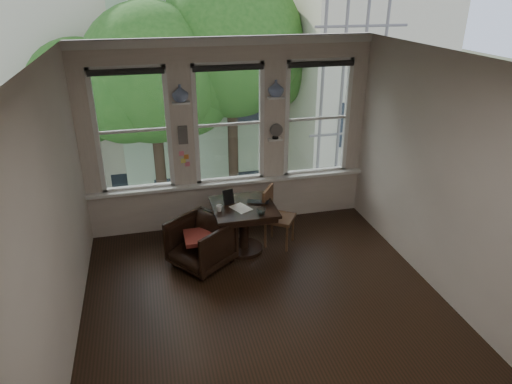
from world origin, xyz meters
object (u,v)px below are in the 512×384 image
object	(u,v)px
mug	(219,208)
laptop	(258,204)
table	(244,228)
side_chair_right	(280,218)
armchair_left	(201,243)

from	to	relation	value
mug	laptop	bearing A→B (deg)	8.17
laptop	mug	distance (m)	0.59
table	side_chair_right	size ratio (longest dim) A/B	0.98
table	mug	distance (m)	0.56
table	laptop	bearing A→B (deg)	0.01
table	armchair_left	size ratio (longest dim) A/B	1.17
armchair_left	side_chair_right	xyz separation A→B (m)	(1.24, 0.28, 0.11)
table	side_chair_right	world-z (taller)	side_chair_right
table	side_chair_right	bearing A→B (deg)	5.02
side_chair_right	laptop	xyz separation A→B (m)	(-0.36, -0.05, 0.30)
laptop	mug	bearing A→B (deg)	-150.98
armchair_left	side_chair_right	size ratio (longest dim) A/B	0.84
armchair_left	mug	bearing A→B (deg)	78.09
table	laptop	world-z (taller)	laptop
table	laptop	xyz separation A→B (m)	(0.21, 0.00, 0.39)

